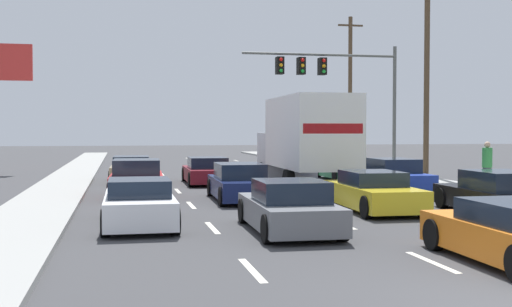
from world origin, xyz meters
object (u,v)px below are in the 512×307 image
Objects in this scene: car_white at (139,204)px; car_yellow at (373,192)px; car_blue at (392,177)px; car_tan at (131,170)px; utility_pole_far at (350,89)px; box_truck at (305,138)px; car_red at (137,180)px; car_gray at (289,208)px; traffic_signal_mast at (328,75)px; car_green at (343,168)px; car_maroon at (207,172)px; car_black at (497,195)px; car_navy at (240,183)px; pedestrian_near_corner at (487,166)px; utility_pole_mid at (427,78)px.

car_white is 7.27m from car_yellow.
car_blue reaches higher than car_white.
utility_pole_far is at bearing 39.36° from car_tan.
box_truck reaches higher than car_blue.
car_red reaches higher than car_gray.
traffic_signal_mast reaches higher than car_yellow.
box_truck is at bearing 52.18° from car_white.
traffic_signal_mast is at bearing 81.78° from car_green.
car_blue is at bearing 35.89° from car_white.
car_green reaches higher than car_white.
car_black is at bearing -61.35° from car_maroon.
car_tan is 1.02× the size of car_black.
car_black is (-0.10, -13.57, 0.01)m from car_green.
traffic_signal_mast is (3.94, 9.11, 3.39)m from box_truck.
car_navy is 24.92m from utility_pole_far.
car_maroon is 10.58m from traffic_signal_mast.
car_green is at bearing 74.80° from car_yellow.
box_truck is 3.83m from car_blue.
car_red is at bearing 151.40° from car_navy.
car_red is 16.04m from traffic_signal_mast.
car_gray is at bearing -77.65° from car_tan.
car_red is 0.93× the size of car_maroon.
car_green is at bearing 51.15° from car_navy.
car_tan is at bearing 147.92° from pedestrian_near_corner.
car_black is (3.20, -8.87, -1.53)m from box_truck.
utility_pole_mid is at bearing 54.40° from car_blue.
car_gray is at bearing -69.31° from car_red.
utility_pole_mid is at bearing 71.36° from car_black.
traffic_signal_mast reaches higher than box_truck.
traffic_signal_mast is at bearing 85.41° from car_blue.
car_navy is (0.21, -7.17, 0.04)m from car_maroon.
car_gray is 11.33m from box_truck.
car_black is at bearing -35.45° from car_red.
car_tan is at bearing 119.55° from car_yellow.
pedestrian_near_corner is (9.96, -6.73, 0.52)m from car_maroon.
utility_pole_mid is at bearing 43.29° from car_white.
pedestrian_near_corner is (9.75, 0.44, 0.48)m from car_navy.
car_red is 0.92× the size of car_yellow.
car_gray is (0.12, -14.24, 0.01)m from car_maroon.
car_red is 12.36m from car_black.
utility_pole_mid is at bearing 3.90° from car_green.
car_tan is 1.07× the size of car_gray.
car_blue is 9.44m from utility_pole_mid.
car_red is 7.23m from box_truck.
car_gray is 0.41× the size of utility_pole_far.
car_tan is 17.34m from car_black.
utility_pole_mid is (4.59, 0.31, 4.55)m from car_green.
car_white is at bearing -119.91° from utility_pole_far.
box_truck is 9.55m from car_black.
utility_pole_far is (12.04, 14.24, 4.79)m from car_maroon.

